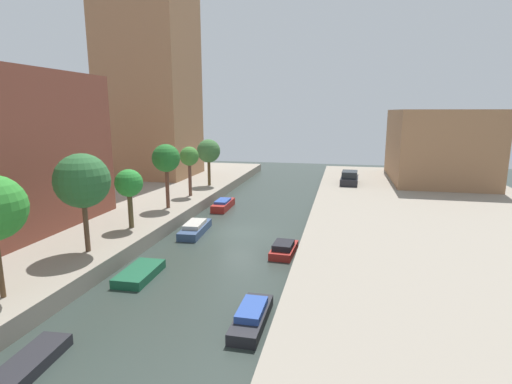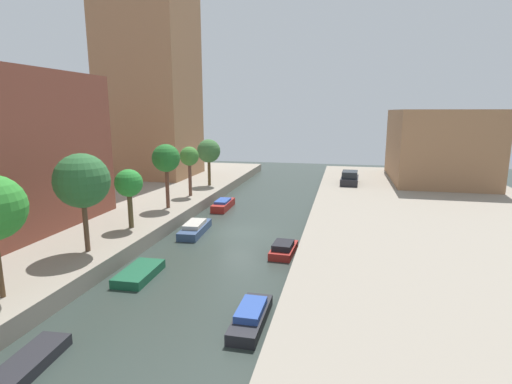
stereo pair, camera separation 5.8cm
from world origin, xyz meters
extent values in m
plane|color=#2D3833|center=(0.00, 0.00, 0.00)|extent=(84.00, 84.00, 0.00)
cube|color=gray|center=(-15.00, 0.00, 0.50)|extent=(20.00, 64.00, 1.00)
cube|color=gray|center=(15.00, 0.00, 0.50)|extent=(20.00, 64.00, 1.00)
cube|color=#9E704C|center=(-16.00, 18.28, 11.94)|extent=(10.00, 9.42, 21.87)
cube|color=#9E704C|center=(18.00, 22.07, 5.08)|extent=(10.00, 15.13, 8.17)
cylinder|color=brown|center=(-6.86, -8.54, 2.54)|extent=(0.29, 0.29, 3.08)
sphere|color=#2D6433|center=(-6.86, -8.54, 5.16)|extent=(3.09, 3.09, 3.09)
cylinder|color=#4F4229|center=(-6.86, -3.63, 2.25)|extent=(0.34, 0.34, 2.50)
sphere|color=#298731|center=(-6.86, -3.63, 4.16)|extent=(1.90, 1.90, 1.90)
cylinder|color=brown|center=(-6.86, 2.39, 2.70)|extent=(0.31, 0.31, 3.39)
sphere|color=#246E2A|center=(-6.86, 2.39, 5.20)|extent=(2.30, 2.30, 2.30)
cylinder|color=brown|center=(-6.86, 7.44, 2.59)|extent=(0.32, 0.32, 3.18)
sphere|color=#3E7D31|center=(-6.86, 7.44, 4.82)|extent=(1.81, 1.81, 1.81)
cylinder|color=brown|center=(-6.86, 13.02, 2.45)|extent=(0.32, 0.32, 2.90)
sphere|color=#3B6D37|center=(-6.86, 13.02, 4.78)|extent=(2.51, 2.51, 2.51)
cube|color=black|center=(8.16, 17.35, 1.38)|extent=(2.07, 4.50, 0.75)
cube|color=#1E2328|center=(8.16, 17.02, 2.11)|extent=(1.75, 2.50, 0.73)
cube|color=#232328|center=(-3.11, -17.79, 0.23)|extent=(1.52, 4.20, 0.45)
cube|color=#195638|center=(-3.26, -9.27, 0.25)|extent=(1.75, 3.40, 0.49)
cube|color=#33476B|center=(-3.22, -0.89, 0.29)|extent=(1.70, 4.48, 0.58)
cube|color=#B2ADA3|center=(-3.22, -0.95, 0.72)|extent=(1.36, 2.49, 0.30)
cube|color=maroon|center=(-3.42, 6.92, 0.33)|extent=(1.37, 4.04, 0.67)
cube|color=#2D4C9E|center=(-3.42, 6.81, 0.78)|extent=(1.14, 2.23, 0.22)
cube|color=#232328|center=(3.86, -12.69, 0.25)|extent=(1.23, 3.80, 0.51)
cube|color=#2D4C9E|center=(3.86, -12.66, 0.66)|extent=(1.04, 2.09, 0.31)
cube|color=maroon|center=(3.94, -3.85, 0.24)|extent=(1.52, 3.11, 0.49)
cube|color=black|center=(3.94, -4.14, 0.67)|extent=(1.24, 1.73, 0.37)
camera|label=1|loc=(7.43, -28.00, 8.97)|focal=28.03mm
camera|label=2|loc=(7.48, -27.99, 8.97)|focal=28.03mm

